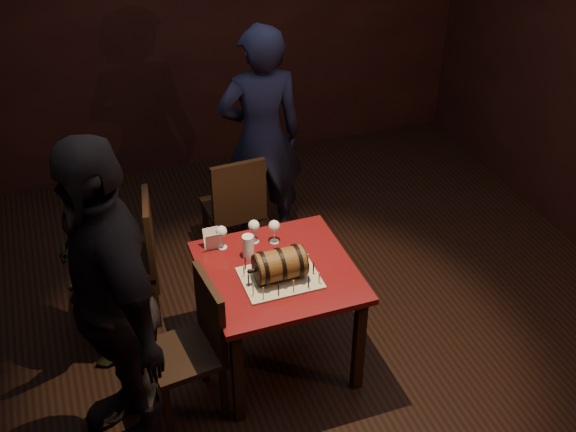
{
  "coord_description": "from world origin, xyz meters",
  "views": [
    {
      "loc": [
        -1.24,
        -3.38,
        3.45
      ],
      "look_at": [
        -0.01,
        0.05,
        0.95
      ],
      "focal_mm": 45.0,
      "sensor_mm": 36.0,
      "label": 1
    }
  ],
  "objects_px": {
    "person_left_front": "(110,301)",
    "wine_glass_right": "(274,227)",
    "barrel_cake": "(280,265)",
    "pint_of_ale": "(248,247)",
    "wine_glass_left": "(221,232)",
    "pub_table": "(278,283)",
    "wine_glass_mid": "(254,227)",
    "chair_back": "(235,205)",
    "person_back": "(261,139)",
    "person_left_rear": "(96,260)",
    "chair_left_rear": "(137,253)",
    "chair_left_front": "(196,341)"
  },
  "relations": [
    {
      "from": "barrel_cake",
      "to": "person_back",
      "type": "distance_m",
      "value": 1.48
    },
    {
      "from": "chair_left_rear",
      "to": "chair_left_front",
      "type": "distance_m",
      "value": 0.96
    },
    {
      "from": "pub_table",
      "to": "wine_glass_mid",
      "type": "relative_size",
      "value": 5.59
    },
    {
      "from": "person_back",
      "to": "pint_of_ale",
      "type": "bearing_deg",
      "value": 72.47
    },
    {
      "from": "pub_table",
      "to": "chair_left_rear",
      "type": "bearing_deg",
      "value": 134.35
    },
    {
      "from": "person_left_front",
      "to": "barrel_cake",
      "type": "bearing_deg",
      "value": 85.14
    },
    {
      "from": "wine_glass_right",
      "to": "person_back",
      "type": "bearing_deg",
      "value": 76.2
    },
    {
      "from": "person_back",
      "to": "wine_glass_mid",
      "type": "bearing_deg",
      "value": 73.77
    },
    {
      "from": "person_left_rear",
      "to": "person_left_front",
      "type": "distance_m",
      "value": 0.74
    },
    {
      "from": "pint_of_ale",
      "to": "person_back",
      "type": "distance_m",
      "value": 1.26
    },
    {
      "from": "chair_back",
      "to": "person_left_front",
      "type": "bearing_deg",
      "value": -128.41
    },
    {
      "from": "wine_glass_left",
      "to": "person_left_front",
      "type": "distance_m",
      "value": 0.92
    },
    {
      "from": "barrel_cake",
      "to": "chair_back",
      "type": "relative_size",
      "value": 0.37
    },
    {
      "from": "barrel_cake",
      "to": "wine_glass_right",
      "type": "distance_m",
      "value": 0.37
    },
    {
      "from": "person_left_front",
      "to": "wine_glass_right",
      "type": "bearing_deg",
      "value": 101.98
    },
    {
      "from": "pint_of_ale",
      "to": "chair_back",
      "type": "bearing_deg",
      "value": 79.29
    },
    {
      "from": "wine_glass_mid",
      "to": "person_left_front",
      "type": "relative_size",
      "value": 0.08
    },
    {
      "from": "person_back",
      "to": "wine_glass_right",
      "type": "bearing_deg",
      "value": 80.26
    },
    {
      "from": "barrel_cake",
      "to": "person_back",
      "type": "height_order",
      "value": "person_back"
    },
    {
      "from": "wine_glass_right",
      "to": "person_left_front",
      "type": "distance_m",
      "value": 1.18
    },
    {
      "from": "barrel_cake",
      "to": "wine_glass_right",
      "type": "height_order",
      "value": "barrel_cake"
    },
    {
      "from": "person_back",
      "to": "person_left_front",
      "type": "distance_m",
      "value": 2.06
    },
    {
      "from": "wine_glass_left",
      "to": "person_back",
      "type": "xyz_separation_m",
      "value": [
        0.59,
        1.03,
        0.02
      ]
    },
    {
      "from": "chair_back",
      "to": "person_back",
      "type": "bearing_deg",
      "value": 42.38
    },
    {
      "from": "barrel_cake",
      "to": "pub_table",
      "type": "bearing_deg",
      "value": 78.04
    },
    {
      "from": "wine_glass_right",
      "to": "pint_of_ale",
      "type": "bearing_deg",
      "value": -156.67
    },
    {
      "from": "chair_back",
      "to": "chair_left_front",
      "type": "relative_size",
      "value": 1.0
    },
    {
      "from": "wine_glass_right",
      "to": "person_left_front",
      "type": "height_order",
      "value": "person_left_front"
    },
    {
      "from": "chair_back",
      "to": "chair_left_front",
      "type": "xyz_separation_m",
      "value": [
        -0.61,
        -1.28,
        0.0
      ]
    },
    {
      "from": "barrel_cake",
      "to": "person_left_front",
      "type": "relative_size",
      "value": 0.18
    },
    {
      "from": "wine_glass_left",
      "to": "person_left_front",
      "type": "bearing_deg",
      "value": -143.73
    },
    {
      "from": "pub_table",
      "to": "person_back",
      "type": "relative_size",
      "value": 0.51
    },
    {
      "from": "person_left_rear",
      "to": "wine_glass_left",
      "type": "bearing_deg",
      "value": 101.4
    },
    {
      "from": "pub_table",
      "to": "wine_glass_left",
      "type": "relative_size",
      "value": 5.59
    },
    {
      "from": "chair_back",
      "to": "chair_left_front",
      "type": "bearing_deg",
      "value": -115.49
    },
    {
      "from": "barrel_cake",
      "to": "person_left_rear",
      "type": "bearing_deg",
      "value": 150.36
    },
    {
      "from": "wine_glass_mid",
      "to": "chair_back",
      "type": "height_order",
      "value": "chair_back"
    },
    {
      "from": "wine_glass_mid",
      "to": "person_back",
      "type": "distance_m",
      "value": 1.11
    },
    {
      "from": "wine_glass_left",
      "to": "chair_left_rear",
      "type": "relative_size",
      "value": 0.17
    },
    {
      "from": "chair_left_front",
      "to": "person_left_front",
      "type": "height_order",
      "value": "person_left_front"
    },
    {
      "from": "chair_left_rear",
      "to": "person_left_rear",
      "type": "xyz_separation_m",
      "value": [
        -0.27,
        -0.28,
        0.21
      ]
    },
    {
      "from": "chair_back",
      "to": "person_left_rear",
      "type": "xyz_separation_m",
      "value": [
        -1.06,
        -0.61,
        0.21
      ]
    },
    {
      "from": "person_back",
      "to": "chair_left_rear",
      "type": "bearing_deg",
      "value": 33.06
    },
    {
      "from": "barrel_cake",
      "to": "pint_of_ale",
      "type": "xyz_separation_m",
      "value": [
        -0.11,
        0.27,
        -0.03
      ]
    },
    {
      "from": "person_left_front",
      "to": "person_left_rear",
      "type": "bearing_deg",
      "value": 168.66
    },
    {
      "from": "pint_of_ale",
      "to": "wine_glass_right",
      "type": "bearing_deg",
      "value": 23.33
    },
    {
      "from": "chair_left_front",
      "to": "person_left_rear",
      "type": "xyz_separation_m",
      "value": [
        -0.45,
        0.67,
        0.21
      ]
    },
    {
      "from": "person_left_rear",
      "to": "wine_glass_right",
      "type": "bearing_deg",
      "value": 102.21
    },
    {
      "from": "wine_glass_right",
      "to": "chair_left_rear",
      "type": "bearing_deg",
      "value": 148.77
    },
    {
      "from": "wine_glass_mid",
      "to": "wine_glass_left",
      "type": "bearing_deg",
      "value": 178.11
    }
  ]
}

